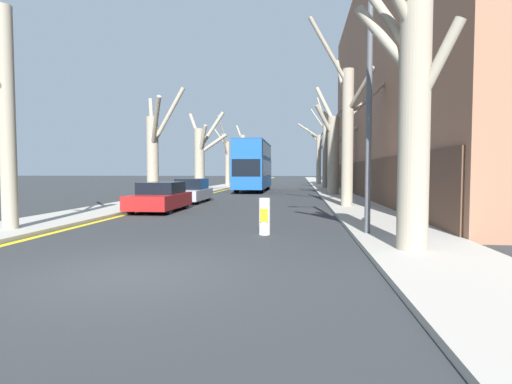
% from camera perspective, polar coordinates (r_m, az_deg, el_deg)
% --- Properties ---
extents(ground_plane, '(300.00, 300.00, 0.00)m').
position_cam_1_polar(ground_plane, '(7.58, -17.59, -11.11)').
color(ground_plane, '#2B2D30').
extents(sidewalk_left, '(2.75, 120.00, 0.12)m').
position_cam_1_polar(sidewalk_left, '(57.43, -2.56, 1.21)').
color(sidewalk_left, '#A39E93').
rests_on(sidewalk_left, ground).
extents(sidewalk_right, '(2.75, 120.00, 0.12)m').
position_cam_1_polar(sidewalk_right, '(56.81, 9.14, 1.16)').
color(sidewalk_right, '#A39E93').
rests_on(sidewalk_right, ground).
extents(building_facade_right, '(10.08, 35.67, 15.83)m').
position_cam_1_polar(building_facade_right, '(30.30, 24.60, 14.28)').
color(building_facade_right, '#93664C').
rests_on(building_facade_right, ground).
extents(kerb_line_stripe, '(0.24, 120.00, 0.01)m').
position_cam_1_polar(kerb_line_stripe, '(57.21, -1.02, 1.15)').
color(kerb_line_stripe, yellow).
rests_on(kerb_line_stripe, ground).
extents(street_tree_left_0, '(2.62, 3.69, 7.89)m').
position_cam_1_polar(street_tree_left_0, '(14.06, -32.32, 9.95)').
color(street_tree_left_0, gray).
rests_on(street_tree_left_0, ground).
extents(street_tree_left_1, '(2.51, 3.16, 6.56)m').
position_cam_1_polar(street_tree_left_1, '(23.49, -14.38, 5.49)').
color(street_tree_left_1, gray).
rests_on(street_tree_left_1, ground).
extents(street_tree_left_2, '(3.52, 2.24, 6.96)m').
position_cam_1_polar(street_tree_left_2, '(34.56, -7.89, 5.20)').
color(street_tree_left_2, gray).
rests_on(street_tree_left_2, ground).
extents(street_tree_left_3, '(1.99, 2.06, 8.03)m').
position_cam_1_polar(street_tree_left_3, '(46.02, -4.20, 4.65)').
color(street_tree_left_3, gray).
rests_on(street_tree_left_3, ground).
extents(street_tree_left_4, '(3.60, 2.90, 8.77)m').
position_cam_1_polar(street_tree_left_4, '(58.37, -1.83, 5.02)').
color(street_tree_left_4, gray).
rests_on(street_tree_left_4, ground).
extents(street_tree_right_0, '(2.49, 2.02, 7.28)m').
position_cam_1_polar(street_tree_right_0, '(9.41, 21.25, 11.37)').
color(street_tree_right_0, gray).
rests_on(street_tree_right_0, ground).
extents(street_tree_right_1, '(4.07, 3.60, 9.20)m').
position_cam_1_polar(street_tree_right_1, '(20.31, 12.94, 8.85)').
color(street_tree_right_1, gray).
rests_on(street_tree_right_1, ground).
extents(street_tree_right_2, '(4.00, 2.56, 8.37)m').
position_cam_1_polar(street_tree_right_2, '(30.69, 10.96, 6.00)').
color(street_tree_right_2, gray).
rests_on(street_tree_right_2, ground).
extents(street_tree_right_3, '(3.44, 2.95, 9.61)m').
position_cam_1_polar(street_tree_right_3, '(41.81, 9.85, 6.34)').
color(street_tree_right_3, gray).
rests_on(street_tree_right_3, ground).
extents(street_tree_right_4, '(4.24, 3.47, 8.15)m').
position_cam_1_polar(street_tree_right_4, '(53.07, 8.91, 5.16)').
color(street_tree_right_4, gray).
rests_on(street_tree_right_4, ground).
extents(double_decker_bus, '(2.56, 10.26, 4.48)m').
position_cam_1_polar(double_decker_bus, '(36.47, -0.36, 4.08)').
color(double_decker_bus, '#19519E').
rests_on(double_decker_bus, ground).
extents(parked_car_0, '(1.89, 4.12, 1.33)m').
position_cam_1_polar(parked_car_0, '(18.79, -13.52, -0.74)').
color(parked_car_0, maroon).
rests_on(parked_car_0, ground).
extents(parked_car_1, '(1.71, 4.12, 1.40)m').
position_cam_1_polar(parked_car_1, '(23.80, -9.23, 0.12)').
color(parked_car_1, '#9EA3AD').
rests_on(parked_car_1, ground).
extents(lamp_post, '(1.40, 0.20, 7.12)m').
position_cam_1_polar(lamp_post, '(11.60, 15.32, 13.74)').
color(lamp_post, '#4C4F54').
rests_on(lamp_post, ground).
extents(traffic_bollard, '(0.32, 0.33, 1.06)m').
position_cam_1_polar(traffic_bollard, '(11.51, 1.23, -3.50)').
color(traffic_bollard, white).
rests_on(traffic_bollard, ground).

